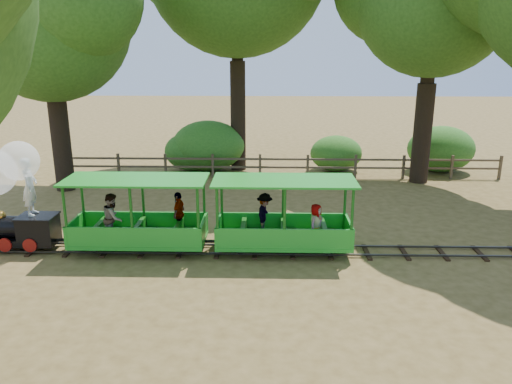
{
  "coord_description": "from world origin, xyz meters",
  "views": [
    {
      "loc": [
        -0.66,
        -12.44,
        5.3
      ],
      "look_at": [
        -0.98,
        0.5,
        1.54
      ],
      "focal_mm": 35.0,
      "sensor_mm": 36.0,
      "label": 1
    }
  ],
  "objects_px": {
    "carriage_front": "(138,223)",
    "fence": "(284,164)",
    "locomotive": "(2,189)",
    "carriage_rear": "(283,224)"
  },
  "relations": [
    {
      "from": "carriage_front",
      "to": "fence",
      "type": "xyz_separation_m",
      "value": [
        4.1,
        8.02,
        -0.24
      ]
    },
    {
      "from": "fence",
      "to": "carriage_front",
      "type": "bearing_deg",
      "value": -117.08
    },
    {
      "from": "locomotive",
      "to": "fence",
      "type": "relative_size",
      "value": 0.17
    },
    {
      "from": "locomotive",
      "to": "carriage_front",
      "type": "height_order",
      "value": "locomotive"
    },
    {
      "from": "carriage_front",
      "to": "carriage_rear",
      "type": "relative_size",
      "value": 1.0
    },
    {
      "from": "locomotive",
      "to": "carriage_rear",
      "type": "bearing_deg",
      "value": -0.3
    },
    {
      "from": "carriage_rear",
      "to": "fence",
      "type": "distance_m",
      "value": 7.97
    },
    {
      "from": "carriage_rear",
      "to": "locomotive",
      "type": "bearing_deg",
      "value": 179.7
    },
    {
      "from": "carriage_front",
      "to": "carriage_rear",
      "type": "height_order",
      "value": "same"
    },
    {
      "from": "carriage_front",
      "to": "fence",
      "type": "relative_size",
      "value": 0.2
    }
  ]
}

